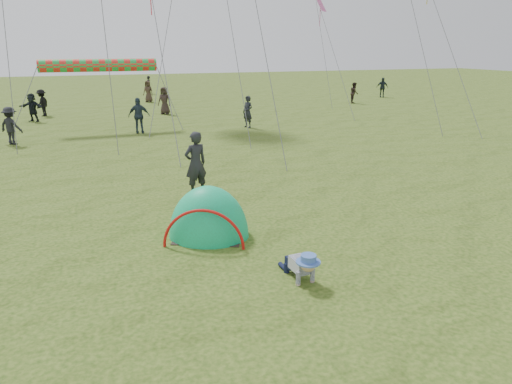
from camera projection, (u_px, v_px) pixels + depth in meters
name	position (u px, v px, depth m)	size (l,w,h in m)	color
ground	(282.00, 273.00, 8.89)	(140.00, 140.00, 0.00)	#1F3B0D
crawling_toddler	(302.00, 265.00, 8.54)	(0.58, 0.83, 0.63)	black
popup_tent	(209.00, 236.00, 10.65)	(1.86, 1.53, 2.41)	#199857
standing_adult	(196.00, 164.00, 13.32)	(0.69, 0.46, 1.90)	black
crowd_person_0	(148.00, 85.00, 42.44)	(0.60, 0.39, 1.64)	black
crowd_person_1	(354.00, 93.00, 35.46)	(0.78, 0.60, 1.60)	black
crowd_person_2	(139.00, 116.00, 23.01)	(1.05, 0.44, 1.79)	#283745
crowd_person_3	(42.00, 103.00, 28.79)	(1.08, 0.62, 1.67)	black
crowd_person_4	(164.00, 101.00, 29.63)	(0.85, 0.56, 1.75)	#2F2421
crowd_person_6	(248.00, 112.00, 24.66)	(0.62, 0.41, 1.71)	black
crowd_person_8	(382.00, 87.00, 39.64)	(0.98, 0.41, 1.68)	#1D272C
crowd_person_9	(11.00, 126.00, 20.37)	(1.09, 0.62, 1.68)	black
crowd_person_10	(148.00, 91.00, 36.16)	(0.82, 0.53, 1.68)	#3B2C23
crowd_person_11	(32.00, 107.00, 26.68)	(1.52, 0.49, 1.64)	black
rainbow_tube_kite	(99.00, 65.00, 23.29)	(0.64, 0.64, 5.75)	red
diamond_kite_5	(320.00, 4.00, 29.58)	(1.11, 1.11, 0.00)	#E25DA6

